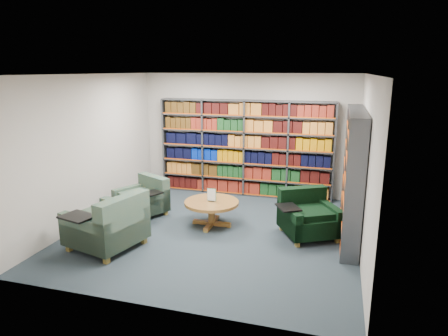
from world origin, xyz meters
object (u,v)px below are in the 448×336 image
(chair_green_right, at_px, (307,217))
(chair_teal_front, at_px, (110,227))
(coffee_table, at_px, (212,206))
(chair_teal_left, at_px, (145,200))

(chair_green_right, distance_m, chair_teal_front, 3.39)
(chair_teal_front, distance_m, coffee_table, 1.91)
(chair_green_right, height_order, coffee_table, chair_green_right)
(chair_teal_front, xyz_separation_m, coffee_table, (1.29, 1.41, 0.01))
(chair_teal_left, distance_m, chair_green_right, 3.26)
(chair_green_right, relative_size, chair_teal_front, 0.90)
(chair_teal_front, relative_size, coffee_table, 1.31)
(coffee_table, bearing_deg, chair_teal_front, -132.43)
(chair_green_right, xyz_separation_m, chair_teal_front, (-3.05, -1.48, 0.05))
(coffee_table, bearing_deg, chair_green_right, 2.37)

